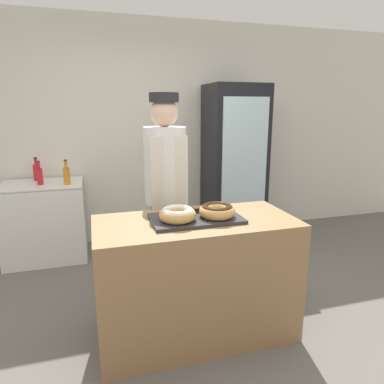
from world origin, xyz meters
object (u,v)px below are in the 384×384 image
Objects in this scene: beverage_fridge at (234,164)px; bottle_red at (37,172)px; baker_person at (166,192)px; donut_light_glaze at (178,214)px; bottle_orange at (67,175)px; bottle_red_b at (40,175)px; donut_chocolate_glaze at (217,210)px; serving_tray at (196,219)px; brownie_back_right at (198,209)px; brownie_back_left at (184,210)px; chest_freezer at (45,221)px.

beverage_fridge is 2.32m from bottle_red.
donut_light_glaze is at bearing -95.45° from baker_person.
bottle_red_b is at bearing 164.61° from bottle_orange.
donut_chocolate_glaze is (0.28, 0.00, 0.00)m from donut_light_glaze.
bottle_orange is (-1.09, 1.66, 0.00)m from donut_chocolate_glaze.
serving_tray is 0.14m from brownie_back_right.
donut_chocolate_glaze is 3.32× the size of brownie_back_left.
donut_light_glaze is 2.16m from chest_freezer.
brownie_back_left is 0.11m from brownie_back_right.
bottle_red is at bearing 104.00° from bottle_red_b.
bottle_red_b is (-1.27, 1.57, 0.03)m from brownie_back_right.
donut_light_glaze is at bearing -58.14° from bottle_red_b.
donut_chocolate_glaze is 0.97× the size of bottle_red.
donut_light_glaze is (-0.14, -0.04, 0.06)m from serving_tray.
bottle_red is (-1.42, 1.98, -0.00)m from donut_chocolate_glaze.
chest_freezer is at bearing 128.08° from brownie_back_right.
brownie_back_left and brownie_back_right have the same top height.
serving_tray is at bearing 14.78° from donut_light_glaze.
bottle_red_b is at bearing 137.44° from baker_person.
baker_person is at bearing 107.74° from donut_chocolate_glaze.
baker_person is at bearing -48.30° from bottle_orange.
donut_chocolate_glaze is 2.21m from bottle_red_b.
serving_tray is 0.73× the size of chest_freezer.
donut_light_glaze is at bearing 180.00° from donut_chocolate_glaze.
bottle_orange is at bearing 120.87° from brownie_back_left.
chest_freezer is at bearing 127.24° from donut_chocolate_glaze.
brownie_back_left is at bearing -53.34° from bottle_red_b.
serving_tray is at bearing -54.29° from bottle_red_b.
donut_light_glaze is at bearing -123.30° from beverage_fridge.
baker_person reaches higher than donut_light_glaze.
chest_freezer is 0.53m from bottle_red_b.
donut_chocolate_glaze reaches higher than serving_tray.
beverage_fridge is 7.64× the size of bottle_red_b.
brownie_back_left is 0.29× the size of bottle_red.
serving_tray is 2.49× the size of donut_light_glaze.
donut_light_glaze is 1.00× the size of bottle_red_b.
beverage_fridge is at bearing -4.70° from bottle_red.
baker_person is 1.77m from bottle_red.
baker_person is 1.68m from chest_freezer.
donut_chocolate_glaze is 3.32× the size of brownie_back_right.
baker_person reaches higher than chest_freezer.
beverage_fridge is 7.28× the size of bottle_orange.
donut_light_glaze is 0.26m from brownie_back_right.
serving_tray is 0.35× the size of baker_person.
serving_tray is at bearing 165.22° from donut_chocolate_glaze.
beverage_fridge is at bearing 58.86° from brownie_back_right.
beverage_fridge is (1.11, 1.10, 0.02)m from baker_person.
brownie_back_left is 0.30× the size of bottle_red_b.
donut_chocolate_glaze is 0.29× the size of chest_freezer.
baker_person is (0.07, 0.68, -0.01)m from donut_light_glaze.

